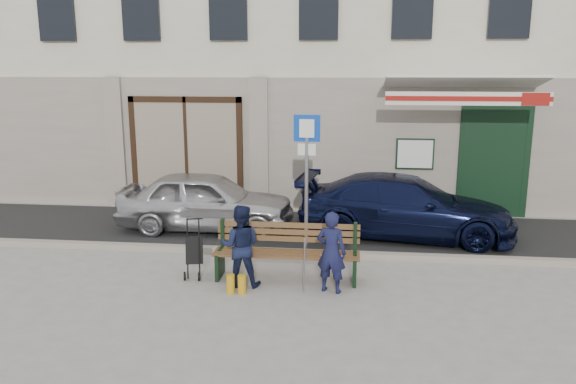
# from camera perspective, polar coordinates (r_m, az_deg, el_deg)

# --- Properties ---
(ground) EXTENTS (80.00, 80.00, 0.00)m
(ground) POSITION_cam_1_polar(r_m,az_deg,el_deg) (9.12, 0.94, -9.65)
(ground) COLOR #9E9991
(ground) RESTS_ON ground
(asphalt_lane) EXTENTS (60.00, 3.20, 0.01)m
(asphalt_lane) POSITION_cam_1_polar(r_m,az_deg,el_deg) (12.03, 2.36, -4.04)
(asphalt_lane) COLOR #282828
(asphalt_lane) RESTS_ON ground
(curb) EXTENTS (60.00, 0.18, 0.12)m
(curb) POSITION_cam_1_polar(r_m,az_deg,el_deg) (10.50, 1.73, -6.25)
(curb) COLOR #9E9384
(curb) RESTS_ON ground
(building) EXTENTS (20.00, 8.27, 10.00)m
(building) POSITION_cam_1_polar(r_m,az_deg,el_deg) (16.94, 3.91, 17.77)
(building) COLOR beige
(building) RESTS_ON ground
(car_silver) EXTENTS (3.77, 1.55, 1.28)m
(car_silver) POSITION_cam_1_polar(r_m,az_deg,el_deg) (12.16, -8.30, -0.89)
(car_silver) COLOR silver
(car_silver) RESTS_ON ground
(car_navy) EXTENTS (4.57, 2.28, 1.27)m
(car_navy) POSITION_cam_1_polar(r_m,az_deg,el_deg) (11.79, 11.82, -1.46)
(car_navy) COLOR black
(car_navy) RESTS_ON ground
(parking_sign) EXTENTS (0.48, 0.08, 2.61)m
(parking_sign) POSITION_cam_1_polar(r_m,az_deg,el_deg) (10.27, 1.91, 3.02)
(parking_sign) COLOR gray
(parking_sign) RESTS_ON ground
(bench) EXTENTS (2.40, 1.17, 0.98)m
(bench) POSITION_cam_1_polar(r_m,az_deg,el_deg) (9.28, -0.44, -6.20)
(bench) COLOR brown
(bench) RESTS_ON ground
(man) EXTENTS (0.54, 0.43, 1.30)m
(man) POSITION_cam_1_polar(r_m,az_deg,el_deg) (8.75, 4.42, -6.11)
(man) COLOR #16183D
(man) RESTS_ON ground
(woman) EXTENTS (0.67, 0.53, 1.33)m
(woman) POSITION_cam_1_polar(r_m,az_deg,el_deg) (9.01, -4.85, -5.45)
(woman) COLOR #131935
(woman) RESTS_ON ground
(stroller) EXTENTS (0.33, 0.43, 0.98)m
(stroller) POSITION_cam_1_polar(r_m,az_deg,el_deg) (9.55, -9.51, -6.00)
(stroller) COLOR black
(stroller) RESTS_ON ground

